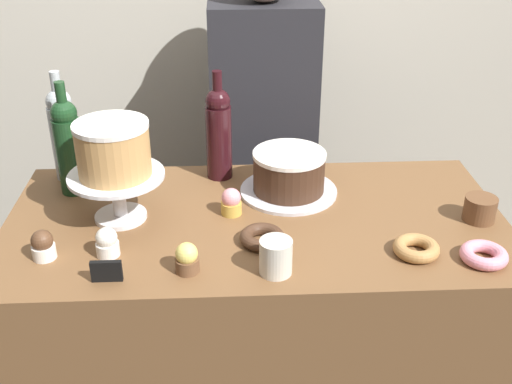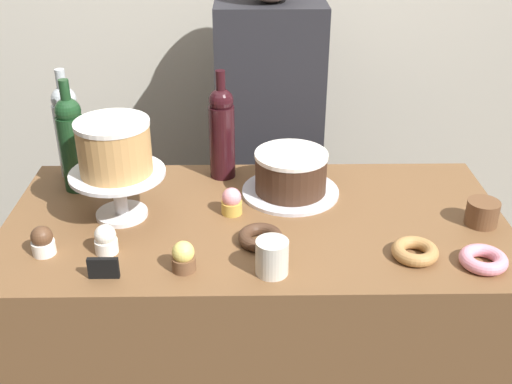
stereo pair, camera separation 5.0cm
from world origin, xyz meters
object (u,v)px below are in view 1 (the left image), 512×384
at_px(chocolate_round_cake, 289,171).
at_px(cupcake_chocolate, 43,245).
at_px(cupcake_lemon, 187,258).
at_px(coffee_cup_ceramic, 276,257).
at_px(cupcake_vanilla, 107,243).
at_px(cupcake_strawberry, 231,202).
at_px(donut_maple, 416,248).
at_px(cookie_stack, 480,209).
at_px(white_layer_cake, 113,149).
at_px(donut_chocolate, 262,237).
at_px(wine_bottle_clear, 63,132).
at_px(wine_bottle_dark_red, 219,132).
at_px(wine_bottle_green, 69,145).
at_px(price_sign_chalkboard, 106,271).
at_px(cake_stand_pedestal, 118,188).
at_px(donut_pink, 484,255).
at_px(barista_figure, 263,162).

distance_m(chocolate_round_cake, cupcake_chocolate, 0.68).
distance_m(cupcake_lemon, coffee_cup_ceramic, 0.20).
distance_m(cupcake_vanilla, coffee_cup_ceramic, 0.41).
distance_m(cupcake_strawberry, donut_maple, 0.49).
bearing_deg(cookie_stack, white_layer_cake, 176.64).
xyz_separation_m(cupcake_chocolate, cookie_stack, (1.10, 0.12, -0.00)).
distance_m(chocolate_round_cake, donut_chocolate, 0.28).
bearing_deg(white_layer_cake, wine_bottle_clear, 126.28).
height_order(wine_bottle_clear, wine_bottle_dark_red, same).
bearing_deg(donut_maple, white_layer_cake, 164.23).
xyz_separation_m(wine_bottle_green, price_sign_chalkboard, (0.16, -0.44, -0.12)).
bearing_deg(cupcake_lemon, wine_bottle_clear, 126.54).
bearing_deg(cake_stand_pedestal, cupcake_lemon, -53.19).
bearing_deg(wine_bottle_clear, cupcake_vanilla, -67.04).
bearing_deg(cookie_stack, cake_stand_pedestal, 176.64).
bearing_deg(cupcake_vanilla, wine_bottle_dark_red, 56.98).
distance_m(cupcake_strawberry, donut_chocolate, 0.17).
height_order(donut_maple, coffee_cup_ceramic, coffee_cup_ceramic).
distance_m(wine_bottle_clear, price_sign_chalkboard, 0.58).
bearing_deg(wine_bottle_dark_red, wine_bottle_clear, 177.61).
bearing_deg(cupcake_chocolate, wine_bottle_green, 89.61).
height_order(cupcake_vanilla, coffee_cup_ceramic, coffee_cup_ceramic).
bearing_deg(donut_pink, cake_stand_pedestal, 164.61).
bearing_deg(cupcake_lemon, donut_maple, 4.55).
xyz_separation_m(wine_bottle_dark_red, cookie_stack, (0.68, -0.29, -0.11)).
relative_size(white_layer_cake, cupcake_vanilla, 2.54).
height_order(cupcake_vanilla, donut_pink, cupcake_vanilla).
height_order(cake_stand_pedestal, wine_bottle_clear, wine_bottle_clear).
bearing_deg(donut_maple, price_sign_chalkboard, -174.31).
relative_size(white_layer_cake, donut_pink, 1.69).
distance_m(wine_bottle_clear, cookie_stack, 1.18).
xyz_separation_m(chocolate_round_cake, wine_bottle_clear, (-0.65, 0.13, 0.08)).
bearing_deg(chocolate_round_cake, cupcake_vanilla, -147.46).
relative_size(cupcake_lemon, price_sign_chalkboard, 1.06).
bearing_deg(donut_maple, cupcake_chocolate, 178.17).
distance_m(cupcake_strawberry, coffee_cup_ceramic, 0.29).
relative_size(cake_stand_pedestal, cookie_stack, 2.96).
relative_size(donut_maple, cookie_stack, 1.33).
height_order(cupcake_chocolate, donut_maple, cupcake_chocolate).
bearing_deg(cookie_stack, wine_bottle_clear, 164.62).
relative_size(cupcake_vanilla, donut_pink, 0.66).
height_order(cake_stand_pedestal, donut_maple, cake_stand_pedestal).
relative_size(cupcake_vanilla, barista_figure, 0.05).
bearing_deg(white_layer_cake, wine_bottle_green, 133.33).
height_order(cupcake_lemon, donut_pink, cupcake_lemon).
distance_m(donut_chocolate, price_sign_chalkboard, 0.39).
relative_size(cupcake_chocolate, cupcake_lemon, 1.00).
bearing_deg(wine_bottle_dark_red, donut_pink, -37.63).
bearing_deg(price_sign_chalkboard, donut_maple, 5.69).
bearing_deg(cupcake_vanilla, cupcake_chocolate, -178.25).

